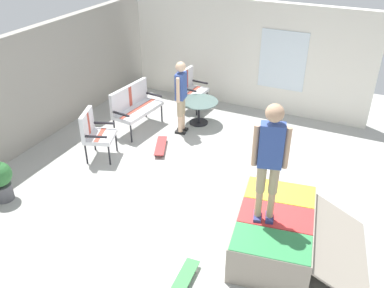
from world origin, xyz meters
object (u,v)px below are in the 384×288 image
(person_watching, at_px, (181,93))
(skate_ramp, at_px, (276,232))
(patio_bench, at_px, (134,104))
(patio_table, at_px, (199,108))
(patio_chair_near_house, at_px, (190,86))
(skateboard_by_bench, at_px, (161,146))
(patio_chair_by_wall, at_px, (94,131))
(skateboard_spare, at_px, (183,281))
(person_skater, at_px, (270,155))

(person_watching, bearing_deg, skate_ramp, -132.64)
(patio_bench, height_order, patio_table, patio_bench)
(patio_chair_near_house, bearing_deg, skateboard_by_bench, -171.21)
(patio_chair_by_wall, xyz_separation_m, person_watching, (1.72, -1.09, 0.35))
(patio_bench, xyz_separation_m, skateboard_spare, (-3.66, -3.05, -0.53))
(patio_table, bearing_deg, skateboard_spare, -158.00)
(skate_ramp, distance_m, skateboard_spare, 1.57)
(patio_table, bearing_deg, skateboard_by_bench, 171.49)
(skate_ramp, height_order, skateboard_by_bench, skate_ramp)
(person_skater, bearing_deg, patio_chair_near_house, 37.41)
(person_watching, bearing_deg, patio_table, -17.07)
(patio_chair_near_house, xyz_separation_m, person_watching, (-1.23, -0.37, 0.35))
(patio_bench, bearing_deg, person_watching, -74.76)
(patio_chair_by_wall, distance_m, skateboard_by_bench, 1.43)
(skateboard_by_bench, xyz_separation_m, skateboard_spare, (-3.05, -2.04, 0.00))
(patio_table, relative_size, skateboard_spare, 1.11)
(patio_chair_by_wall, distance_m, patio_table, 2.62)
(patio_chair_by_wall, bearing_deg, patio_chair_near_house, -13.61)
(patio_chair_near_house, relative_size, person_watching, 0.61)
(skate_ramp, xyz_separation_m, patio_bench, (2.41, 3.99, 0.31))
(patio_table, xyz_separation_m, person_watching, (-0.56, 0.17, 0.56))
(person_skater, xyz_separation_m, skateboard_spare, (-1.09, 0.75, -1.59))
(patio_chair_near_house, relative_size, skateboard_spare, 1.26)
(skate_ramp, distance_m, patio_table, 4.27)
(skate_ramp, relative_size, patio_chair_near_house, 2.11)
(person_watching, height_order, skateboard_spare, person_watching)
(person_skater, relative_size, skateboard_by_bench, 2.20)
(patio_chair_near_house, relative_size, patio_chair_by_wall, 1.00)
(person_skater, distance_m, skateboard_by_bench, 3.76)
(patio_chair_by_wall, relative_size, skateboard_spare, 1.26)
(patio_chair_near_house, distance_m, skateboard_spare, 5.71)
(patio_bench, distance_m, patio_chair_near_house, 1.66)
(patio_bench, distance_m, skateboard_spare, 4.79)
(patio_chair_near_house, bearing_deg, skateboard_spare, -155.38)
(patio_bench, bearing_deg, skateboard_by_bench, -121.13)
(person_watching, xyz_separation_m, skateboard_by_bench, (-0.90, 0.05, -0.88))
(patio_chair_near_house, height_order, person_watching, person_watching)
(person_watching, bearing_deg, skateboard_by_bench, 177.10)
(patio_chair_by_wall, height_order, patio_table, patio_chair_by_wall)
(skate_ramp, height_order, person_skater, person_skater)
(patio_chair_by_wall, distance_m, person_watching, 2.07)
(patio_chair_near_house, height_order, person_skater, person_skater)
(patio_chair_by_wall, xyz_separation_m, skateboard_by_bench, (0.82, -1.04, -0.53))
(person_watching, height_order, person_skater, person_skater)
(patio_bench, relative_size, patio_table, 1.44)
(patio_chair_by_wall, distance_m, person_skater, 4.14)
(patio_table, bearing_deg, person_skater, -143.04)
(patio_table, height_order, person_skater, person_skater)
(patio_bench, relative_size, person_watching, 0.78)
(patio_bench, distance_m, patio_chair_by_wall, 1.43)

